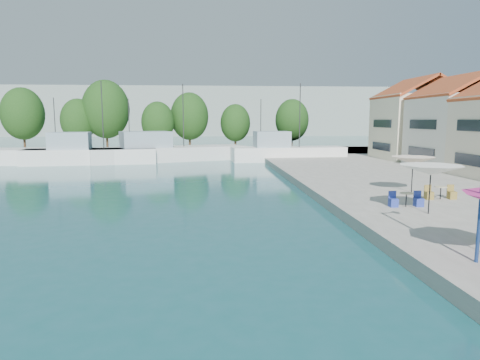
{
  "coord_description": "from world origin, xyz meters",
  "views": [
    {
      "loc": [
        -0.93,
        1.42,
        5.22
      ],
      "look_at": [
        0.91,
        26.0,
        1.76
      ],
      "focal_mm": 32.0,
      "sensor_mm": 36.0,
      "label": 1
    }
  ],
  "objects": [
    {
      "name": "tree_04",
      "position": [
        -16.97,
        71.12,
        6.89
      ],
      "size": [
        7.36,
        7.36,
        10.89
      ],
      "color": "#3F2B19",
      "rests_on": "quay_far"
    },
    {
      "name": "umbrella_white",
      "position": [
        9.98,
        21.49,
        2.79
      ],
      "size": [
        3.09,
        3.09,
        2.44
      ],
      "color": "black",
      "rests_on": "quay_right"
    },
    {
      "name": "trawler_04",
      "position": [
        8.95,
        55.52,
        1.07
      ],
      "size": [
        14.74,
        4.95,
        10.2
      ],
      "rotation": [
        0.0,
        0.0,
        0.08
      ],
      "color": "white",
      "rests_on": "ground"
    },
    {
      "name": "trawler_02",
      "position": [
        -15.35,
        53.63,
        1.07
      ],
      "size": [
        15.71,
        5.8,
        10.2
      ],
      "rotation": [
        0.0,
        0.0,
        0.12
      ],
      "color": "white",
      "rests_on": "ground"
    },
    {
      "name": "tree_07",
      "position": [
        3.55,
        71.37,
        4.75
      ],
      "size": [
        4.86,
        4.86,
        7.19
      ],
      "color": "#3F2B19",
      "rests_on": "quay_far"
    },
    {
      "name": "umbrella_cream",
      "position": [
        12.09,
        27.62,
        2.66
      ],
      "size": [
        2.78,
        2.78,
        2.31
      ],
      "color": "black",
      "rests_on": "quay_right"
    },
    {
      "name": "building_06",
      "position": [
        24.0,
        51.0,
        5.5
      ],
      "size": [
        9.0,
        8.8,
        10.2
      ],
      "color": "#F7EBC5",
      "rests_on": "quay_right"
    },
    {
      "name": "quay_far",
      "position": [
        -8.0,
        67.0,
        0.3
      ],
      "size": [
        90.0,
        16.0,
        0.6
      ],
      "primitive_type": "cube",
      "color": "gray",
      "rests_on": "ground"
    },
    {
      "name": "cafe_table_02",
      "position": [
        9.65,
        23.23,
        0.89
      ],
      "size": [
        1.82,
        0.7,
        0.76
      ],
      "color": "black",
      "rests_on": "quay_right"
    },
    {
      "name": "hill_east",
      "position": [
        40.0,
        180.0,
        6.0
      ],
      "size": [
        140.0,
        40.0,
        12.0
      ],
      "primitive_type": "cube",
      "color": "gray",
      "rests_on": "ground"
    },
    {
      "name": "tree_02",
      "position": [
        -29.9,
        71.55,
        6.19
      ],
      "size": [
        6.54,
        6.54,
        9.68
      ],
      "color": "#3F2B19",
      "rests_on": "quay_far"
    },
    {
      "name": "building_05",
      "position": [
        24.0,
        42.0,
        5.26
      ],
      "size": [
        8.4,
        8.8,
        9.7
      ],
      "color": "silver",
      "rests_on": "quay_right"
    },
    {
      "name": "cafe_table_03",
      "position": [
        12.68,
        25.21,
        0.89
      ],
      "size": [
        1.82,
        0.7,
        0.76
      ],
      "color": "black",
      "rests_on": "quay_right"
    },
    {
      "name": "tree_08",
      "position": [
        12.66,
        70.36,
        5.21
      ],
      "size": [
        5.39,
        5.39,
        7.98
      ],
      "color": "#3F2B19",
      "rests_on": "quay_far"
    },
    {
      "name": "tree_06",
      "position": [
        -3.86,
        71.2,
        5.8
      ],
      "size": [
        6.09,
        6.09,
        9.01
      ],
      "color": "#3F2B19",
      "rests_on": "quay_far"
    },
    {
      "name": "tree_03",
      "position": [
        -21.11,
        70.4,
        5.18
      ],
      "size": [
        5.36,
        5.36,
        7.94
      ],
      "color": "#3F2B19",
      "rests_on": "quay_far"
    },
    {
      "name": "trawler_03",
      "position": [
        -6.43,
        56.79,
        1.07
      ],
      "size": [
        20.36,
        11.71,
        10.2
      ],
      "rotation": [
        0.0,
        0.0,
        0.35
      ],
      "color": "silver",
      "rests_on": "ground"
    },
    {
      "name": "hill_west",
      "position": [
        -30.0,
        160.0,
        8.0
      ],
      "size": [
        180.0,
        40.0,
        16.0
      ],
      "primitive_type": "cube",
      "color": "gray",
      "rests_on": "ground"
    },
    {
      "name": "tree_05",
      "position": [
        -8.61,
        68.53,
        4.9
      ],
      "size": [
        5.03,
        5.03,
        7.45
      ],
      "color": "#3F2B19",
      "rests_on": "quay_far"
    }
  ]
}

